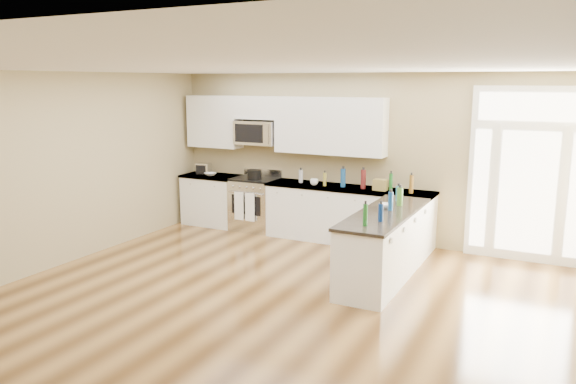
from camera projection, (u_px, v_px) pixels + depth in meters
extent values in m
plane|color=#4D3115|center=(240.00, 328.00, 6.16)|extent=(8.00, 8.00, 0.00)
plane|color=tan|center=(365.00, 158.00, 9.39)|extent=(7.00, 0.00, 7.00)
plane|color=tan|center=(14.00, 178.00, 7.44)|extent=(0.00, 8.00, 8.00)
plane|color=white|center=(236.00, 67.00, 5.62)|extent=(8.00, 8.00, 0.00)
cube|color=white|center=(213.00, 201.00, 10.58)|extent=(1.06, 0.62, 0.90)
cube|color=black|center=(213.00, 221.00, 10.65)|extent=(1.02, 0.52, 0.10)
cube|color=black|center=(212.00, 176.00, 10.48)|extent=(1.10, 0.66, 0.04)
cube|color=white|center=(348.00, 216.00, 9.37)|extent=(2.81, 0.62, 0.90)
cube|color=black|center=(348.00, 239.00, 9.45)|extent=(2.77, 0.52, 0.10)
cube|color=black|center=(349.00, 188.00, 9.28)|extent=(2.85, 0.66, 0.04)
cube|color=white|center=(384.00, 247.00, 7.62)|extent=(0.65, 2.28, 0.90)
cube|color=black|center=(383.00, 275.00, 7.70)|extent=(0.61, 2.18, 0.10)
cube|color=black|center=(386.00, 213.00, 7.53)|extent=(0.69, 2.32, 0.04)
cube|color=white|center=(215.00, 122.00, 10.42)|extent=(1.04, 0.33, 0.95)
cube|color=white|center=(330.00, 126.00, 9.40)|extent=(1.94, 0.33, 0.95)
cube|color=white|center=(258.00, 108.00, 9.95)|extent=(0.82, 0.33, 0.40)
cube|color=silver|center=(257.00, 133.00, 10.01)|extent=(0.78, 0.40, 0.42)
cube|color=black|center=(249.00, 133.00, 9.86)|extent=(0.56, 0.01, 0.32)
cube|color=white|center=(528.00, 175.00, 8.25)|extent=(1.70, 0.08, 2.60)
cube|color=white|center=(527.00, 193.00, 8.25)|extent=(0.78, 0.02, 1.80)
cube|color=white|center=(480.00, 189.00, 8.54)|extent=(0.22, 0.02, 1.80)
cube|color=white|center=(534.00, 107.00, 8.01)|extent=(1.50, 0.02, 0.40)
cube|color=silver|center=(255.00, 205.00, 10.16)|extent=(0.79, 0.65, 0.92)
cube|color=black|center=(255.00, 179.00, 10.07)|extent=(0.79, 0.60, 0.03)
cube|color=silver|center=(263.00, 173.00, 10.32)|extent=(0.79, 0.04, 0.14)
cube|color=black|center=(246.00, 205.00, 9.86)|extent=(0.58, 0.01, 0.34)
cylinder|color=silver|center=(245.00, 193.00, 9.80)|extent=(0.70, 0.02, 0.02)
cube|color=white|center=(239.00, 206.00, 9.89)|extent=(0.18, 0.02, 0.50)
cube|color=white|center=(250.00, 207.00, 9.79)|extent=(0.18, 0.02, 0.50)
cylinder|color=black|center=(254.00, 174.00, 9.92)|extent=(0.26, 0.26, 0.19)
cube|color=silver|center=(204.00, 169.00, 10.56)|extent=(0.27, 0.22, 0.21)
cube|color=olive|center=(380.00, 185.00, 9.00)|extent=(0.22, 0.17, 0.17)
imported|color=white|center=(210.00, 174.00, 10.42)|extent=(0.25, 0.25, 0.05)
imported|color=white|center=(386.00, 206.00, 7.76)|extent=(0.24, 0.24, 0.06)
imported|color=white|center=(314.00, 182.00, 9.44)|extent=(0.17, 0.17, 0.11)
cylinder|color=#19591E|center=(391.00, 182.00, 8.96)|extent=(0.06, 0.06, 0.28)
cylinder|color=navy|center=(343.00, 178.00, 9.28)|extent=(0.09, 0.09, 0.30)
cylinder|color=brown|center=(411.00, 184.00, 8.74)|extent=(0.07, 0.07, 0.29)
cylinder|color=olive|center=(325.00, 179.00, 9.36)|extent=(0.06, 0.06, 0.22)
cylinder|color=#26727F|center=(399.00, 193.00, 8.19)|extent=(0.08, 0.08, 0.22)
cylinder|color=#591919|center=(363.00, 179.00, 9.13)|extent=(0.08, 0.08, 0.31)
cylinder|color=#B2B2B7|center=(301.00, 176.00, 9.68)|extent=(0.07, 0.07, 0.22)
cylinder|color=navy|center=(381.00, 213.00, 6.99)|extent=(0.06, 0.06, 0.22)
cylinder|color=#3F7226|center=(400.00, 197.00, 7.88)|extent=(0.08, 0.08, 0.26)
cylinder|color=#19591E|center=(365.00, 215.00, 6.77)|extent=(0.06, 0.06, 0.27)
cylinder|color=navy|center=(391.00, 201.00, 7.59)|extent=(0.07, 0.07, 0.25)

